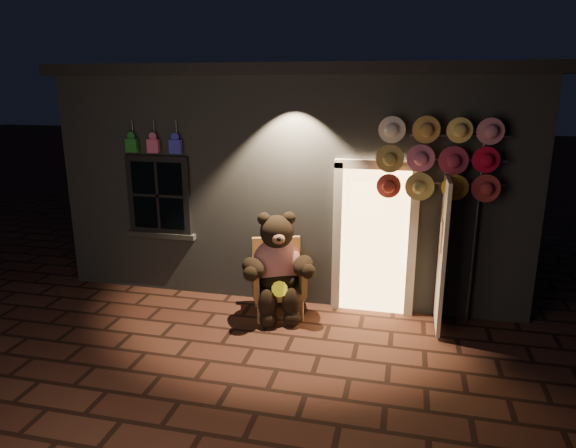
% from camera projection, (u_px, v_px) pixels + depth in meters
% --- Properties ---
extents(ground, '(60.00, 60.00, 0.00)m').
position_uv_depth(ground, '(253.00, 348.00, 6.40)').
color(ground, '#532D1F').
rests_on(ground, ground).
extents(shop_building, '(7.30, 5.95, 3.51)m').
position_uv_depth(shop_building, '(313.00, 163.00, 9.68)').
color(shop_building, slate).
rests_on(shop_building, ground).
extents(wicker_armchair, '(0.89, 0.86, 1.06)m').
position_uv_depth(wicker_armchair, '(278.00, 277.00, 7.29)').
color(wicker_armchair, '#A87D41').
rests_on(wicker_armchair, ground).
extents(teddy_bear, '(1.03, 0.97, 1.50)m').
position_uv_depth(teddy_bear, '(277.00, 266.00, 7.10)').
color(teddy_bear, red).
rests_on(teddy_bear, ground).
extents(hat_rack, '(1.64, 0.22, 2.77)m').
position_uv_depth(hat_rack, '(439.00, 162.00, 6.54)').
color(hat_rack, '#59595E').
rests_on(hat_rack, ground).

